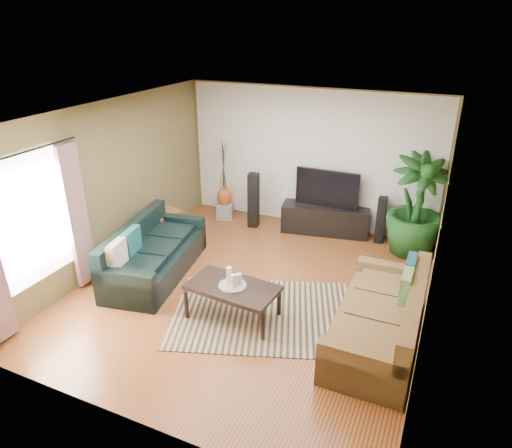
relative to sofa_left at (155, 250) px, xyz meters
The scene contains 27 objects.
floor 1.69m from the sofa_left, ahead, with size 5.50×5.50×0.00m, color #995827.
ceiling 2.80m from the sofa_left, ahead, with size 5.50×5.50×0.00m, color white.
wall_back 3.44m from the sofa_left, 60.55° to the left, with size 5.00×5.00×0.00m, color brown.
wall_front 3.22m from the sofa_left, 58.09° to the right, with size 5.00×5.00×0.00m, color brown.
wall_left 1.28m from the sofa_left, behind, with size 5.50×5.50×0.00m, color brown.
wall_right 4.23m from the sofa_left, ahead, with size 5.50×5.50×0.00m, color brown.
backwall_panel 3.43m from the sofa_left, 60.46° to the left, with size 4.90×4.90×0.00m, color white.
window_pane 1.96m from the sofa_left, 120.15° to the right, with size 1.80×1.80×0.00m, color white.
curtain_far 1.30m from the sofa_left, 138.23° to the right, with size 0.08×0.35×2.20m, color gray.
curtain_rod 2.51m from the sofa_left, 118.66° to the right, with size 0.03×0.03×1.90m, color black.
sofa_left is the anchor object (origin of this frame).
sofa_right 3.61m from the sofa_left, ahead, with size 2.21×0.99×0.85m, color brown.
area_rug 2.10m from the sofa_left, ahead, with size 2.53×1.79×0.01m, color tan.
coffee_table 1.78m from the sofa_left, 18.50° to the right, with size 1.23×0.67×0.50m, color black.
candle_tray 1.77m from the sofa_left, 18.50° to the right, with size 0.38×0.38×0.02m, color #979792.
candle_tall 1.71m from the sofa_left, 18.18° to the right, with size 0.08×0.08×0.25m, color #F3E4CD.
candle_mid 1.83m from the sofa_left, 19.30° to the right, with size 0.08×0.08×0.19m, color beige.
candle_short 1.82m from the sofa_left, 16.00° to the right, with size 0.08×0.08×0.16m, color beige.
tv_stand 3.35m from the sofa_left, 51.82° to the left, with size 1.65×0.49×0.55m, color black.
television 3.39m from the sofa_left, 51.82° to the left, with size 1.21×0.07×0.71m, color black.
speaker_left 2.44m from the sofa_left, 73.74° to the left, with size 0.20×0.22×1.10m, color black.
speaker_right 4.08m from the sofa_left, 40.21° to the left, with size 0.16×0.18×0.89m, color black.
potted_plant 4.46m from the sofa_left, 33.48° to the left, with size 1.00×1.00×1.78m, color #164317.
plant_pot 4.45m from the sofa_left, 33.48° to the left, with size 0.33×0.33×0.26m, color black.
pedestal 2.47m from the sofa_left, 90.50° to the left, with size 0.32×0.32×0.32m, color gray.
vase 2.45m from the sofa_left, 90.50° to the left, with size 0.30×0.30×0.41m, color #92421A.
side_table 1.27m from the sofa_left, 119.42° to the left, with size 0.54×0.54×0.57m, color #985231.
Camera 1 is at (2.49, -5.42, 3.86)m, focal length 32.00 mm.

